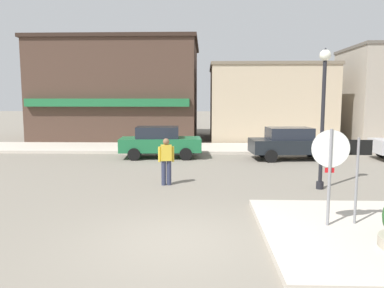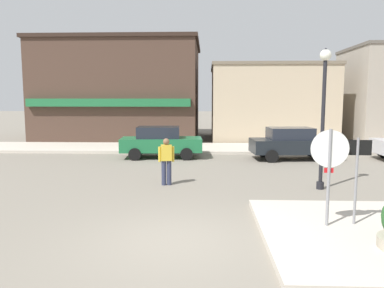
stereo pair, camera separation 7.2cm
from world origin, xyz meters
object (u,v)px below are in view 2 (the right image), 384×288
(one_way_sign, at_px, (356,172))
(parked_car_second, at_px, (292,143))
(stop_sign, at_px, (329,165))
(lamp_post, at_px, (324,98))
(parked_car_nearest, at_px, (161,142))
(pedestrian_crossing_near, at_px, (166,160))

(one_way_sign, xyz_separation_m, parked_car_second, (0.82, 9.91, -0.52))
(stop_sign, xyz_separation_m, lamp_post, (1.05, 4.01, 1.44))
(stop_sign, bearing_deg, lamp_post, 75.33)
(stop_sign, xyz_separation_m, one_way_sign, (0.65, 0.13, -0.19))
(lamp_post, height_order, parked_car_second, lamp_post)
(stop_sign, bearing_deg, parked_car_second, 81.71)
(one_way_sign, relative_size, parked_car_second, 0.51)
(stop_sign, bearing_deg, parked_car_nearest, 115.72)
(stop_sign, relative_size, parked_car_nearest, 0.56)
(one_way_sign, bearing_deg, lamp_post, 84.07)
(parked_car_nearest, bearing_deg, one_way_sign, -61.14)
(parked_car_nearest, bearing_deg, pedestrian_crossing_near, -81.10)
(stop_sign, height_order, one_way_sign, stop_sign)
(parked_car_second, distance_m, pedestrian_crossing_near, 7.89)
(one_way_sign, distance_m, lamp_post, 4.23)
(pedestrian_crossing_near, bearing_deg, one_way_sign, -42.21)
(parked_car_second, xyz_separation_m, pedestrian_crossing_near, (-5.51, -5.65, 0.06))
(one_way_sign, bearing_deg, parked_car_nearest, 118.86)
(lamp_post, xyz_separation_m, parked_car_nearest, (-6.03, 6.33, -2.15))
(parked_car_nearest, relative_size, pedestrian_crossing_near, 2.55)
(stop_sign, xyz_separation_m, parked_car_nearest, (-4.98, 10.35, -0.71))
(lamp_post, relative_size, parked_car_nearest, 1.11)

